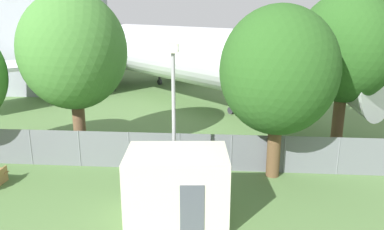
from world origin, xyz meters
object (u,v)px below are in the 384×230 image
at_px(airplane, 143,50).
at_px(tree_near_hangar, 279,71).
at_px(tree_far_right, 346,48).
at_px(portable_cabin, 177,186).
at_px(tree_behind_benches, 73,52).

xyz_separation_m(airplane, tree_near_hangar, (10.30, -19.95, 1.00)).
xyz_separation_m(tree_near_hangar, tree_far_right, (3.97, 3.66, 0.70)).
bearing_deg(tree_far_right, portable_cabin, -135.91).
distance_m(airplane, tree_behind_benches, 17.76).
bearing_deg(airplane, portable_cabin, -30.17).
distance_m(tree_behind_benches, tree_far_right, 14.31).
xyz_separation_m(tree_near_hangar, tree_behind_benches, (-10.27, 2.26, 0.56)).
relative_size(airplane, tree_behind_benches, 4.18).
xyz_separation_m(tree_behind_benches, tree_far_right, (14.24, 1.40, 0.14)).
xyz_separation_m(airplane, tree_behind_benches, (0.03, -17.69, 1.56)).
distance_m(portable_cabin, tree_behind_benches, 9.88).
xyz_separation_m(portable_cabin, tree_behind_benches, (-6.17, 6.42, 4.28)).
distance_m(airplane, tree_far_right, 21.72).
xyz_separation_m(airplane, tree_far_right, (14.27, -16.29, 1.70)).
distance_m(portable_cabin, tree_far_right, 12.08).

